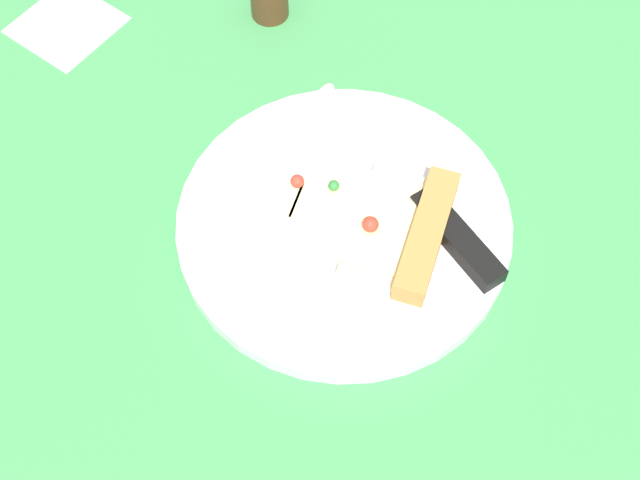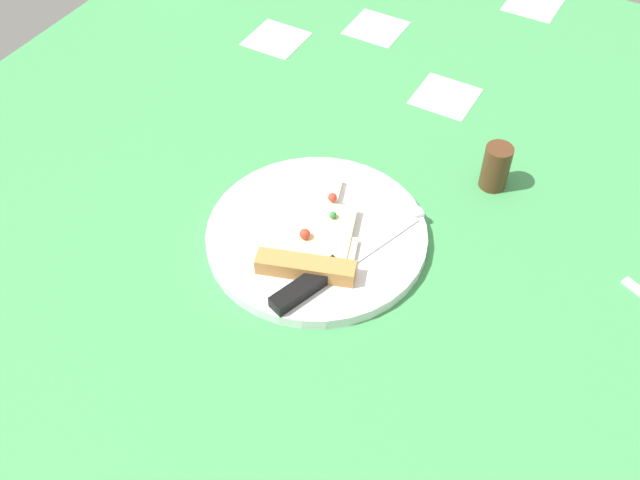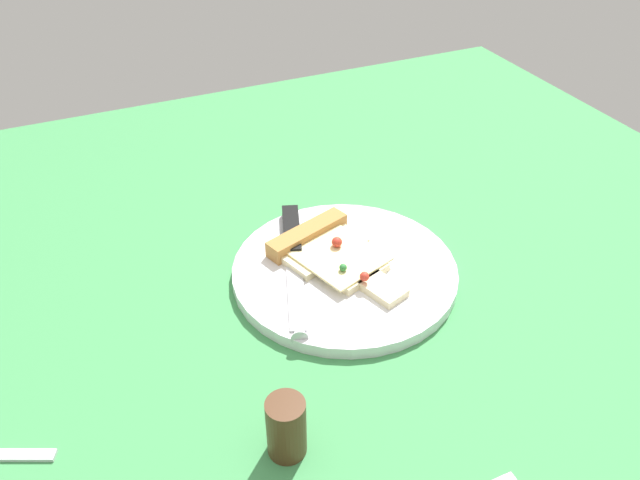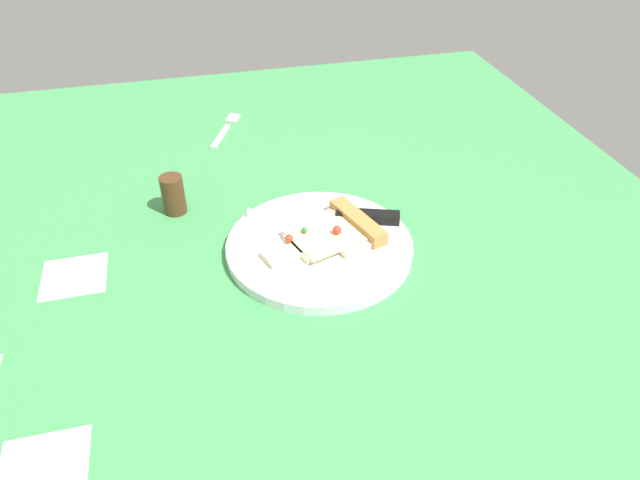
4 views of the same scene
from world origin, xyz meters
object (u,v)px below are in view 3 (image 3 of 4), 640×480
(pizza_slice, at_px, (330,252))
(knife, at_px, (293,253))
(pepper_shaker, at_px, (286,427))
(plate, at_px, (345,272))

(pizza_slice, height_order, knife, pizza_slice)
(pizza_slice, bearing_deg, knife, -42.70)
(pizza_slice, relative_size, knife, 0.81)
(knife, bearing_deg, pepper_shaker, 86.12)
(plate, bearing_deg, knife, 49.55)
(plate, distance_m, pizza_slice, 0.03)
(pepper_shaker, bearing_deg, knife, -23.34)
(knife, height_order, pepper_shaker, pepper_shaker)
(pizza_slice, relative_size, pepper_shaker, 2.89)
(plate, xyz_separation_m, knife, (0.04, 0.05, 0.01))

